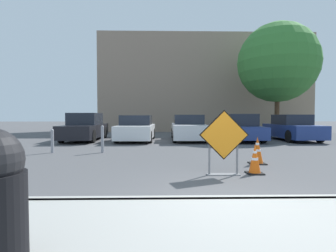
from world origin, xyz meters
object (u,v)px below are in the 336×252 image
at_px(parked_car_nearest, 85,128).
at_px(parked_car_second, 136,129).
at_px(traffic_cone_second, 257,151).
at_px(parked_car_third, 188,128).
at_px(traffic_cone_nearest, 255,159).
at_px(bollard_second, 52,140).
at_px(road_closed_sign, 224,140).
at_px(parked_car_fourth, 240,128).
at_px(bollard_nearest, 102,138).
at_px(parked_car_fifth, 292,128).

height_order(parked_car_nearest, parked_car_second, parked_car_nearest).
distance_m(traffic_cone_second, parked_car_third, 7.52).
relative_size(traffic_cone_nearest, bollard_second, 0.80).
distance_m(road_closed_sign, parked_car_fourth, 9.14).
bearing_deg(parked_car_fourth, parked_car_nearest, 0.09).
bearing_deg(bollard_nearest, road_closed_sign, -46.02).
relative_size(parked_car_nearest, parked_car_fifth, 1.12).
distance_m(parked_car_second, parked_car_fourth, 5.88).
xyz_separation_m(traffic_cone_nearest, parked_car_fourth, (2.20, 8.48, 0.33)).
bearing_deg(parked_car_third, parked_car_second, 7.07).
bearing_deg(parked_car_third, bollard_nearest, 54.15).
bearing_deg(traffic_cone_nearest, road_closed_sign, -169.19).
relative_size(traffic_cone_nearest, bollard_nearest, 0.70).
bearing_deg(bollard_nearest, traffic_cone_nearest, -39.36).
distance_m(road_closed_sign, parked_car_fifth, 10.45).
bearing_deg(bollard_second, parked_car_fourth, 29.21).
xyz_separation_m(parked_car_second, parked_car_fifth, (8.82, 0.08, 0.02)).
relative_size(traffic_cone_second, parked_car_fifth, 0.19).
relative_size(road_closed_sign, traffic_cone_second, 1.94).
xyz_separation_m(parked_car_third, bollard_second, (-5.63, -5.00, -0.20)).
xyz_separation_m(traffic_cone_nearest, parked_car_second, (-3.68, 8.38, 0.31)).
xyz_separation_m(road_closed_sign, traffic_cone_nearest, (0.79, 0.15, -0.48)).
height_order(traffic_cone_nearest, bollard_nearest, bollard_nearest).
relative_size(traffic_cone_nearest, parked_car_second, 0.17).
height_order(parked_car_second, parked_car_third, parked_car_third).
relative_size(traffic_cone_nearest, parked_car_nearest, 0.15).
height_order(parked_car_nearest, bollard_nearest, parked_car_nearest).
bearing_deg(parked_car_fourth, traffic_cone_second, 78.71).
height_order(road_closed_sign, traffic_cone_second, road_closed_sign).
bearing_deg(parked_car_third, parked_car_fourth, 177.08).
relative_size(traffic_cone_second, parked_car_nearest, 0.17).
height_order(road_closed_sign, parked_car_third, road_closed_sign).
xyz_separation_m(parked_car_second, parked_car_fourth, (5.88, 0.11, 0.03)).
xyz_separation_m(traffic_cone_nearest, bollard_second, (-6.38, 3.69, 0.13)).
xyz_separation_m(parked_car_third, parked_car_fourth, (2.94, -0.20, 0.01)).
relative_size(parked_car_third, bollard_nearest, 4.51).
xyz_separation_m(parked_car_nearest, parked_car_third, (5.88, -0.05, -0.04)).
xyz_separation_m(parked_car_nearest, bollard_nearest, (2.13, -5.05, -0.17)).
bearing_deg(traffic_cone_second, parked_car_second, 120.68).
height_order(parked_car_nearest, parked_car_fourth, parked_car_nearest).
distance_m(parked_car_third, bollard_nearest, 6.25).
bearing_deg(parked_car_second, parked_car_third, -172.43).
bearing_deg(parked_car_fifth, bollard_second, 21.72).
xyz_separation_m(parked_car_third, bollard_nearest, (-3.75, -5.00, -0.13)).
relative_size(road_closed_sign, bollard_nearest, 1.49).
xyz_separation_m(road_closed_sign, parked_car_third, (0.05, 8.84, -0.16)).
relative_size(traffic_cone_second, bollard_nearest, 0.77).
distance_m(traffic_cone_nearest, traffic_cone_second, 1.38).
bearing_deg(parked_car_third, traffic_cone_second, 100.80).
relative_size(parked_car_nearest, parked_car_third, 1.01).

